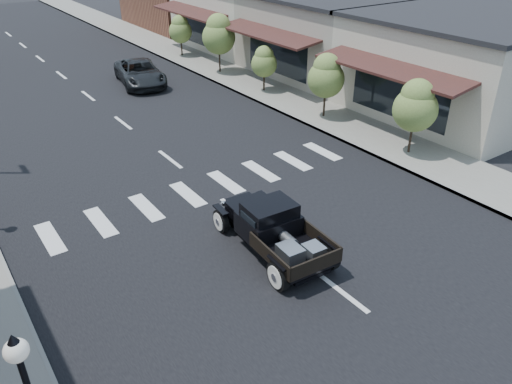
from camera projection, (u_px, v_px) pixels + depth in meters
ground at (273, 239)px, 15.34m from camera, size 120.00×120.00×0.00m
road at (101, 106)px, 26.06m from camera, size 14.00×80.00×0.02m
road_markings at (140, 136)px, 22.49m from camera, size 12.00×60.00×0.06m
sidewalk_right at (237, 78)px, 30.31m from camera, size 3.00×80.00×0.15m
storefront_near at (468, 65)px, 24.66m from camera, size 10.00×9.00×4.50m
storefront_mid at (341, 34)px, 31.09m from camera, size 10.00×9.00×4.50m
storefront_far at (258, 14)px, 37.53m from camera, size 10.00×9.00×4.50m
small_tree_a at (414, 118)px, 19.95m from camera, size 1.78×1.78×2.96m
small_tree_b at (325, 86)px, 23.70m from camera, size 1.75×1.75×2.92m
small_tree_c at (264, 69)px, 27.39m from camera, size 1.42×1.42×2.37m
small_tree_d at (219, 44)px, 30.52m from camera, size 2.02×2.02×3.37m
small_tree_e at (181, 36)px, 34.33m from camera, size 1.57×1.57×2.61m
hotrod_pickup at (273, 229)px, 14.48m from camera, size 2.32×4.53×1.53m
second_car at (140, 73)px, 29.06m from camera, size 3.15×5.26×1.37m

